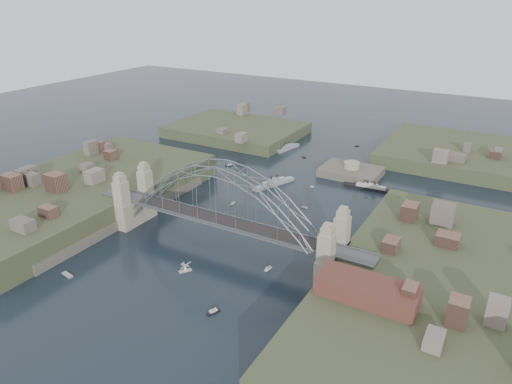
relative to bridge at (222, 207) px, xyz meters
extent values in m
plane|color=black|center=(0.00, 0.00, -12.32)|extent=(500.00, 500.00, 0.00)
cube|color=#48484A|center=(0.00, 0.00, -4.32)|extent=(84.00, 6.00, 0.70)
cube|color=slate|center=(0.00, -3.00, -3.77)|extent=(84.00, 0.25, 0.50)
cube|color=slate|center=(0.00, 3.00, -3.77)|extent=(84.00, 0.25, 0.50)
cube|color=black|center=(0.00, 0.00, -3.77)|extent=(55.20, 5.20, 0.35)
cube|color=gray|center=(-31.50, -5.00, -3.47)|extent=(3.40, 3.40, 17.70)
cube|color=gray|center=(-31.50, 5.00, -3.47)|extent=(3.40, 3.40, 17.70)
cube|color=gray|center=(31.50, -5.00, -3.47)|extent=(3.40, 3.40, 17.70)
cube|color=gray|center=(31.50, 5.00, -3.47)|extent=(3.40, 3.40, 17.70)
cube|color=gray|center=(-31.50, 0.00, -8.32)|extent=(4.08, 13.80, 8.00)
cube|color=gray|center=(31.50, 0.00, -8.32)|extent=(4.08, 13.80, 8.00)
cube|color=#383F26|center=(-58.00, 0.00, -10.32)|extent=(50.00, 90.00, 12.00)
cube|color=#4F493F|center=(-35.50, 0.00, -11.32)|extent=(6.00, 70.00, 4.00)
cube|color=#383F26|center=(58.00, 0.00, -10.32)|extent=(50.00, 90.00, 12.00)
cube|color=#4F493F|center=(35.50, 0.00, -11.32)|extent=(6.00, 70.00, 4.00)
cube|color=#383F26|center=(-55.00, 95.00, -11.82)|extent=(60.00, 45.00, 9.00)
cube|color=#383F26|center=(50.00, 110.00, -11.57)|extent=(70.00, 55.00, 9.50)
cube|color=#4F493F|center=(12.00, 70.00, -12.82)|extent=(22.00, 16.00, 7.00)
cylinder|color=gray|center=(12.00, 70.00, -8.12)|extent=(6.00, 6.00, 2.40)
cube|color=#592D26|center=(44.00, -14.00, -2.32)|extent=(20.00, 8.00, 4.00)
cube|color=#48484A|center=(39.00, -28.00, -11.62)|extent=(4.00, 22.00, 1.40)
cube|color=#9BA0A3|center=(-8.93, 46.59, -11.93)|extent=(8.96, 17.38, 1.58)
cube|color=#9BA0A3|center=(-8.93, 46.59, -10.74)|extent=(5.37, 9.74, 1.19)
cube|color=#9BA0A3|center=(-8.93, 46.59, -9.85)|extent=(2.90, 4.62, 0.79)
cylinder|color=black|center=(-9.40, 45.43, -9.16)|extent=(0.85, 0.85, 1.58)
cylinder|color=black|center=(-8.46, 47.74, -9.16)|extent=(0.85, 0.85, 1.58)
cylinder|color=slate|center=(-10.96, 41.64, -9.36)|extent=(0.16, 0.16, 3.96)
cylinder|color=slate|center=(-6.90, 51.53, -9.36)|extent=(0.16, 0.16, 3.96)
cube|color=#9BA0A3|center=(-22.90, 86.92, -11.97)|extent=(4.65, 14.27, 1.42)
cube|color=#9BA0A3|center=(-22.90, 86.92, -10.91)|extent=(2.94, 7.93, 1.06)
cube|color=#9BA0A3|center=(-22.90, 86.92, -10.11)|extent=(1.73, 3.68, 0.71)
cylinder|color=black|center=(-23.09, 85.95, -9.49)|extent=(0.70, 0.70, 1.42)
cylinder|color=black|center=(-22.71, 87.90, -9.49)|extent=(0.70, 0.70, 1.42)
cylinder|color=slate|center=(-23.72, 82.75, -9.67)|extent=(0.14, 0.14, 3.54)
cylinder|color=slate|center=(-22.08, 91.09, -9.67)|extent=(0.14, 0.14, 3.54)
cube|color=black|center=(22.87, 59.88, -11.98)|extent=(18.88, 3.79, 1.36)
cube|color=beige|center=(22.87, 59.88, -10.96)|extent=(10.42, 2.59, 1.02)
cube|color=beige|center=(22.87, 59.88, -10.19)|extent=(4.77, 1.71, 0.68)
cylinder|color=black|center=(21.56, 59.79, -9.60)|extent=(0.92, 0.92, 1.36)
cylinder|color=black|center=(24.18, 59.96, -9.60)|extent=(0.92, 0.92, 1.36)
cylinder|color=slate|center=(17.26, 59.51, -9.77)|extent=(0.14, 0.14, 3.41)
cylinder|color=slate|center=(28.48, 60.25, -9.77)|extent=(0.14, 0.14, 3.41)
cube|color=#B7BBBF|center=(3.37, -20.60, -5.65)|extent=(1.80, 0.33, 0.31)
cube|color=#B7BBBF|center=(3.37, -20.60, -5.59)|extent=(0.31, 3.60, 0.07)
cube|color=#B7BBBF|center=(2.47, -20.59, -5.48)|extent=(0.18, 1.13, 0.39)
cube|color=beige|center=(-13.12, 25.46, -12.17)|extent=(1.20, 2.72, 0.45)
cube|color=beige|center=(8.71, 34.49, -12.17)|extent=(2.06, 0.99, 0.45)
cube|color=beige|center=(-1.87, -14.65, -12.17)|extent=(2.70, 3.26, 0.45)
cylinder|color=slate|center=(-1.87, -14.65, -11.12)|extent=(0.08, 0.08, 2.20)
cone|color=silver|center=(-1.87, -14.65, -11.12)|extent=(1.53, 1.59, 1.92)
cube|color=beige|center=(30.29, 41.65, -12.17)|extent=(1.94, 0.68, 0.45)
cube|color=beige|center=(-34.04, 55.93, -12.17)|extent=(2.87, 3.30, 0.45)
cube|color=beige|center=(-34.04, 55.93, -11.77)|extent=(1.94, 2.15, 0.40)
cylinder|color=black|center=(-34.04, 55.93, -11.32)|extent=(0.16, 0.16, 0.70)
cube|color=beige|center=(3.75, 51.97, -12.17)|extent=(1.47, 0.81, 0.45)
cube|color=beige|center=(13.64, -24.73, -12.17)|extent=(2.10, 3.17, 0.45)
cube|color=beige|center=(13.64, -24.73, -11.77)|extent=(1.49, 2.00, 0.40)
cylinder|color=black|center=(13.64, -24.73, -11.32)|extent=(0.16, 0.16, 0.70)
cube|color=beige|center=(-12.26, 80.25, -12.17)|extent=(2.10, 1.34, 0.45)
cube|color=beige|center=(34.09, 15.96, -12.17)|extent=(1.55, 2.66, 0.45)
cube|color=beige|center=(34.09, 15.96, -11.77)|extent=(1.13, 1.66, 0.40)
cylinder|color=black|center=(34.09, 15.96, -11.32)|extent=(0.16, 0.16, 0.70)
cube|color=beige|center=(-26.20, -30.61, -12.17)|extent=(3.63, 1.75, 0.45)
cube|color=beige|center=(2.21, 106.40, -12.17)|extent=(1.98, 2.08, 0.45)
cube|color=beige|center=(-39.96, 30.31, -12.17)|extent=(1.76, 2.58, 0.45)
cube|color=beige|center=(15.87, -3.49, -12.17)|extent=(1.16, 2.41, 0.45)
cube|color=beige|center=(15.87, -3.49, -11.77)|extent=(0.88, 1.48, 0.40)
cylinder|color=black|center=(15.87, -3.49, -11.32)|extent=(0.16, 0.16, 0.70)
camera|label=1|loc=(63.55, -93.04, 52.84)|focal=32.94mm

